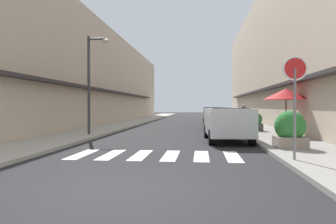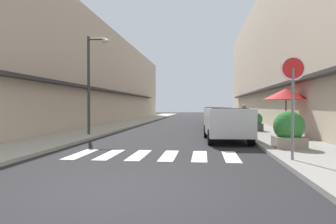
# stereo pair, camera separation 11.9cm
# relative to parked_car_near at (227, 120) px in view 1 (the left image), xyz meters

# --- Properties ---
(ground_plane) EXTENTS (113.54, 113.54, 0.00)m
(ground_plane) POSITION_rel_parked_car_near_xyz_m (-2.54, 11.98, -0.92)
(ground_plane) COLOR #232326
(sidewalk_left) EXTENTS (2.75, 72.26, 0.12)m
(sidewalk_left) POSITION_rel_parked_car_near_xyz_m (-7.51, 11.98, -0.86)
(sidewalk_left) COLOR #ADA899
(sidewalk_left) RESTS_ON ground_plane
(sidewalk_right) EXTENTS (2.75, 72.26, 0.12)m
(sidewalk_right) POSITION_rel_parked_car_near_xyz_m (2.42, 11.98, -0.86)
(sidewalk_right) COLOR gray
(sidewalk_right) RESTS_ON ground_plane
(building_row_left) EXTENTS (5.50, 48.45, 8.31)m
(building_row_left) POSITION_rel_parked_car_near_xyz_m (-11.38, 13.56, 3.23)
(building_row_left) COLOR #C6B299
(building_row_left) RESTS_ON ground_plane
(building_row_right) EXTENTS (5.50, 48.45, 11.39)m
(building_row_right) POSITION_rel_parked_car_near_xyz_m (6.30, 13.56, 4.77)
(building_row_right) COLOR #C6B299
(building_row_right) RESTS_ON ground_plane
(crosswalk) EXTENTS (5.20, 2.20, 0.01)m
(crosswalk) POSITION_rel_parked_car_near_xyz_m (-2.54, -4.36, -0.92)
(crosswalk) COLOR silver
(crosswalk) RESTS_ON ground_plane
(parked_car_near) EXTENTS (1.99, 4.58, 1.47)m
(parked_car_near) POSITION_rel_parked_car_near_xyz_m (0.00, 0.00, 0.00)
(parked_car_near) COLOR silver
(parked_car_near) RESTS_ON ground_plane
(parked_car_mid) EXTENTS (1.87, 4.31, 1.47)m
(parked_car_mid) POSITION_rel_parked_car_near_xyz_m (0.00, 6.85, -0.00)
(parked_car_mid) COLOR black
(parked_car_mid) RESTS_ON ground_plane
(parked_car_far) EXTENTS (1.89, 4.31, 1.47)m
(parked_car_far) POSITION_rel_parked_car_near_xyz_m (-0.00, 13.48, -0.00)
(parked_car_far) COLOR #4C5156
(parked_car_far) RESTS_ON ground_plane
(parked_car_distant) EXTENTS (1.88, 4.30, 1.47)m
(parked_car_distant) POSITION_rel_parked_car_near_xyz_m (0.00, 20.06, -0.00)
(parked_car_distant) COLOR silver
(parked_car_distant) RESTS_ON ground_plane
(round_street_sign) EXTENTS (0.65, 0.07, 2.76)m
(round_street_sign) POSITION_rel_parked_car_near_xyz_m (1.36, -5.40, 1.31)
(round_street_sign) COLOR slate
(round_street_sign) RESTS_ON sidewalk_right
(street_lamp) EXTENTS (1.19, 0.28, 4.97)m
(street_lamp) POSITION_rel_parked_car_near_xyz_m (-6.61, 1.38, 2.27)
(street_lamp) COLOR #38383D
(street_lamp) RESTS_ON sidewalk_left
(cafe_umbrella) EXTENTS (2.24, 2.24, 2.31)m
(cafe_umbrella) POSITION_rel_parked_car_near_xyz_m (3.05, 2.03, 1.22)
(cafe_umbrella) COLOR #262626
(cafe_umbrella) RESTS_ON sidewalk_right
(planter_corner) EXTENTS (1.05, 1.05, 1.28)m
(planter_corner) POSITION_rel_parked_car_near_xyz_m (1.93, -2.86, -0.19)
(planter_corner) COLOR gray
(planter_corner) RESTS_ON sidewalk_right
(planter_midblock) EXTENTS (0.75, 0.75, 1.06)m
(planter_midblock) POSITION_rel_parked_car_near_xyz_m (2.04, 4.70, -0.28)
(planter_midblock) COLOR #4C4C4C
(planter_midblock) RESTS_ON sidewalk_right
(pedestrian_walking_near) EXTENTS (0.34, 0.34, 1.56)m
(pedestrian_walking_near) POSITION_rel_parked_car_near_xyz_m (1.77, 7.90, 0.01)
(pedestrian_walking_near) COLOR #282B33
(pedestrian_walking_near) RESTS_ON sidewalk_right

